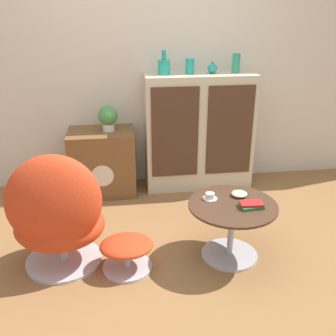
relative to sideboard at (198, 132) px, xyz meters
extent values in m
plane|color=olive|center=(-0.45, -1.40, -0.58)|extent=(12.00, 12.00, 0.00)
cube|color=beige|center=(-0.45, 0.22, 0.72)|extent=(6.40, 0.06, 2.60)
cube|color=beige|center=(0.00, 0.00, 0.00)|extent=(1.06, 0.37, 1.15)
cube|color=#472D1E|center=(-0.27, -0.19, 0.06)|extent=(0.45, 0.01, 0.87)
cube|color=#472D1E|center=(0.27, -0.19, 0.06)|extent=(0.45, 0.01, 0.87)
cube|color=brown|center=(-0.97, -0.04, -0.26)|extent=(0.63, 0.45, 0.63)
cylinder|color=beige|center=(-0.97, -0.27, -0.31)|extent=(0.21, 0.01, 0.21)
cylinder|color=#B7B7BC|center=(-1.24, -1.19, -0.56)|extent=(0.55, 0.55, 0.02)
cylinder|color=#B7B7BC|center=(-1.24, -1.19, -0.49)|extent=(0.06, 0.06, 0.13)
ellipsoid|color=red|center=(-1.24, -1.19, -0.27)|extent=(0.64, 0.55, 0.30)
ellipsoid|color=red|center=(-1.24, -1.31, -0.02)|extent=(0.64, 0.40, 0.68)
cylinder|color=#B7B7BC|center=(-0.78, -1.33, -0.57)|extent=(0.35, 0.35, 0.02)
cylinder|color=#B7B7BC|center=(-0.78, -1.33, -0.49)|extent=(0.04, 0.04, 0.13)
ellipsoid|color=red|center=(-0.78, -1.33, -0.38)|extent=(0.38, 0.32, 0.09)
cylinder|color=#B7B7BC|center=(-0.01, -1.28, -0.57)|extent=(0.42, 0.42, 0.02)
cylinder|color=#B7B7BC|center=(-0.01, -1.28, -0.35)|extent=(0.04, 0.04, 0.40)
cylinder|color=#472D1E|center=(-0.01, -1.28, -0.14)|extent=(0.64, 0.64, 0.02)
cylinder|color=teal|center=(-0.35, 0.00, 0.64)|extent=(0.11, 0.11, 0.14)
cylinder|color=teal|center=(-0.35, 0.00, 0.75)|extent=(0.04, 0.04, 0.08)
cylinder|color=teal|center=(-0.10, 0.00, 0.64)|extent=(0.08, 0.08, 0.14)
ellipsoid|color=teal|center=(0.11, 0.00, 0.62)|extent=(0.09, 0.09, 0.09)
cylinder|color=teal|center=(0.11, 0.00, 0.67)|extent=(0.03, 0.03, 0.02)
cylinder|color=#2D8E6B|center=(0.34, 0.00, 0.66)|extent=(0.07, 0.07, 0.18)
cylinder|color=silver|center=(-0.89, -0.04, 0.10)|extent=(0.11, 0.11, 0.07)
sphere|color=#478E47|center=(-0.89, -0.04, 0.21)|extent=(0.19, 0.19, 0.19)
cylinder|color=silver|center=(-0.16, -1.18, -0.13)|extent=(0.11, 0.11, 0.01)
cylinder|color=silver|center=(-0.16, -1.18, -0.11)|extent=(0.07, 0.07, 0.05)
cube|color=#237038|center=(0.10, -1.35, -0.13)|extent=(0.17, 0.11, 0.02)
cube|color=red|center=(0.10, -1.34, -0.11)|extent=(0.16, 0.10, 0.02)
ellipsoid|color=beige|center=(0.07, -1.16, -0.12)|extent=(0.12, 0.12, 0.04)
camera|label=1|loc=(-0.80, -3.68, 1.20)|focal=42.00mm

